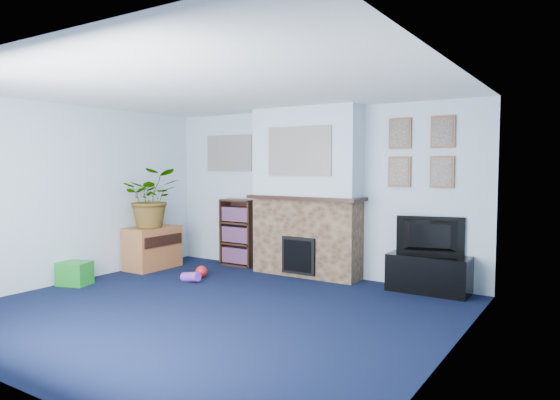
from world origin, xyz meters
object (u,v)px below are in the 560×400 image
Objects in this scene: television at (430,236)px; tv_stand at (429,275)px; bookshelf at (239,234)px; sideboard at (153,246)px.

tv_stand is at bearing 76.23° from television.
bookshelf reaches higher than television.
television reaches higher than tv_stand.
bookshelf is at bearing 178.55° from tv_stand.
television is 1.00× the size of sideboard.
television is at bearing 90.00° from tv_stand.
tv_stand is 1.20× the size of television.
television is 4.11m from sideboard.
tv_stand is 4.09m from sideboard.
sideboard is at bearing -137.37° from bookshelf.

